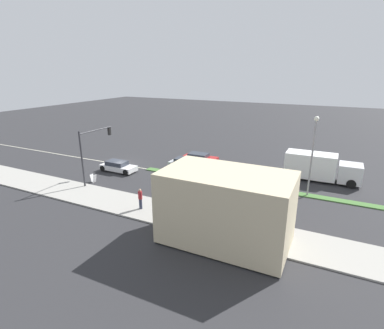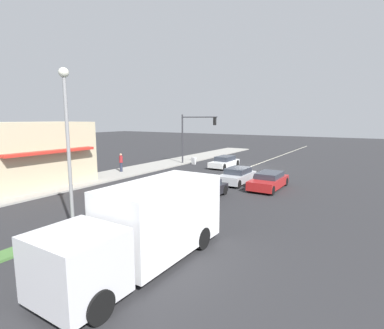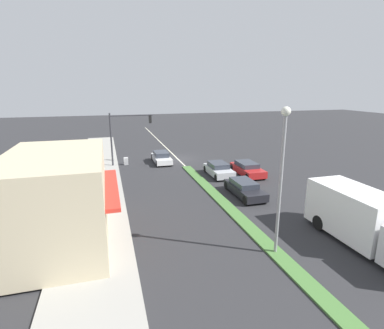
# 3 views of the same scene
# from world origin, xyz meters

# --- Properties ---
(ground_plane) EXTENTS (160.00, 160.00, 0.00)m
(ground_plane) POSITION_xyz_m (0.00, 18.00, 0.00)
(ground_plane) COLOR #2B2B2D
(sidewalk_right) EXTENTS (4.00, 73.00, 0.12)m
(sidewalk_right) POSITION_xyz_m (9.00, 18.50, 0.06)
(sidewalk_right) COLOR #9E9B93
(sidewalk_right) RESTS_ON ground
(median_strip) EXTENTS (0.90, 46.00, 0.10)m
(median_strip) POSITION_xyz_m (0.00, 27.00, 0.05)
(median_strip) COLOR #477538
(median_strip) RESTS_ON ground
(lane_marking_center) EXTENTS (0.16, 60.00, 0.01)m
(lane_marking_center) POSITION_xyz_m (0.00, 0.00, 0.00)
(lane_marking_center) COLOR beige
(lane_marking_center) RESTS_ON ground
(building_corner_store) EXTENTS (5.61, 8.47, 4.88)m
(building_corner_store) POSITION_xyz_m (10.71, 17.65, 2.56)
(building_corner_store) COLOR #C6B793
(building_corner_store) RESTS_ON sidewalk_right
(traffic_signal_main) EXTENTS (4.59, 0.34, 5.60)m
(traffic_signal_main) POSITION_xyz_m (6.12, 1.52, 3.90)
(traffic_signal_main) COLOR #333338
(traffic_signal_main) RESTS_ON sidewalk_right
(street_lamp) EXTENTS (0.44, 0.44, 7.37)m
(street_lamp) POSITION_xyz_m (0.00, 21.90, 4.78)
(street_lamp) COLOR gray
(street_lamp) RESTS_ON median_strip
(pedestrian) EXTENTS (0.34, 0.34, 1.78)m
(pedestrian) POSITION_xyz_m (9.32, 9.62, 1.06)
(pedestrian) COLOR #282D42
(pedestrian) RESTS_ON sidewalk_right
(warning_aframe_sign) EXTENTS (0.45, 0.53, 0.84)m
(warning_aframe_sign) POSITION_xyz_m (6.13, 1.32, 0.43)
(warning_aframe_sign) COLOR silver
(warning_aframe_sign) RESTS_ON ground
(delivery_truck) EXTENTS (2.44, 7.50, 2.87)m
(delivery_truck) POSITION_xyz_m (-5.00, 22.44, 1.47)
(delivery_truck) COLOR silver
(delivery_truck) RESTS_ON ground
(sedan_dark) EXTENTS (1.78, 4.46, 1.18)m
(sedan_dark) POSITION_xyz_m (-2.20, 13.68, 0.59)
(sedan_dark) COLOR black
(sedan_dark) RESTS_ON ground
(van_white) EXTENTS (1.75, 4.26, 1.23)m
(van_white) POSITION_xyz_m (2.20, 1.36, 0.60)
(van_white) COLOR silver
(van_white) RESTS_ON ground
(hatchback_red) EXTENTS (1.90, 4.38, 1.24)m
(hatchback_red) POSITION_xyz_m (-5.00, 8.47, 0.61)
(hatchback_red) COLOR #AD1E1E
(hatchback_red) RESTS_ON ground
(sedan_silver) EXTENTS (1.86, 4.03, 1.27)m
(sedan_silver) POSITION_xyz_m (-2.20, 7.96, 0.62)
(sedan_silver) COLOR #B7BABF
(sedan_silver) RESTS_ON ground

